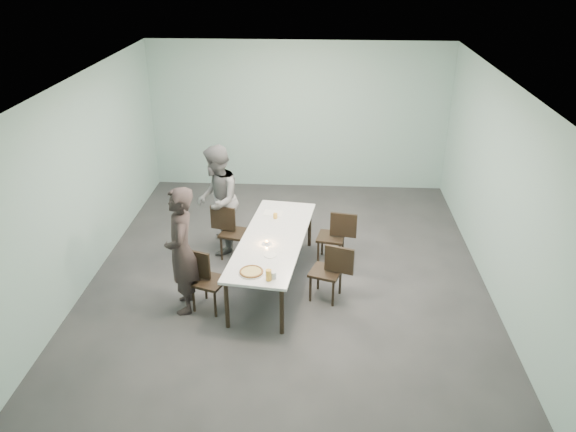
# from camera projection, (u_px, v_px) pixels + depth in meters

# --- Properties ---
(ground) EXTENTS (7.00, 7.00, 0.00)m
(ground) POSITION_uv_depth(u_px,v_px,m) (288.00, 271.00, 8.84)
(ground) COLOR #333335
(ground) RESTS_ON ground
(room_shell) EXTENTS (6.02, 7.02, 3.01)m
(room_shell) POSITION_uv_depth(u_px,v_px,m) (288.00, 149.00, 7.95)
(room_shell) COLOR #97BEB7
(room_shell) RESTS_ON ground
(table) EXTENTS (1.21, 2.69, 0.75)m
(table) POSITION_uv_depth(u_px,v_px,m) (273.00, 241.00, 8.27)
(table) COLOR white
(table) RESTS_ON ground
(chair_near_left) EXTENTS (0.65, 0.53, 0.87)m
(chair_near_left) POSITION_uv_depth(u_px,v_px,m) (204.00, 276.00, 7.77)
(chair_near_left) COLOR black
(chair_near_left) RESTS_ON ground
(chair_far_left) EXTENTS (0.65, 0.51, 0.87)m
(chair_far_left) POSITION_uv_depth(u_px,v_px,m) (230.00, 229.00, 9.06)
(chair_far_left) COLOR black
(chair_far_left) RESTS_ON ground
(chair_near_right) EXTENTS (0.65, 0.53, 0.87)m
(chair_near_right) POSITION_uv_depth(u_px,v_px,m) (331.00, 269.00, 7.94)
(chair_near_right) COLOR black
(chair_near_right) RESTS_ON ground
(chair_far_right) EXTENTS (0.64, 0.49, 0.87)m
(chair_far_right) POSITION_uv_depth(u_px,v_px,m) (336.00, 234.00, 8.90)
(chair_far_right) COLOR black
(chair_far_right) RESTS_ON ground
(diner_near) EXTENTS (0.55, 0.74, 1.83)m
(diner_near) POSITION_uv_depth(u_px,v_px,m) (182.00, 251.00, 7.57)
(diner_near) COLOR black
(diner_near) RESTS_ON ground
(diner_far) EXTENTS (0.76, 0.94, 1.81)m
(diner_far) POSITION_uv_depth(u_px,v_px,m) (217.00, 200.00, 9.08)
(diner_far) COLOR slate
(diner_far) RESTS_ON ground
(pizza) EXTENTS (0.34, 0.34, 0.04)m
(pizza) POSITION_uv_depth(u_px,v_px,m) (251.00, 272.00, 7.36)
(pizza) COLOR white
(pizza) RESTS_ON table
(side_plate) EXTENTS (0.18, 0.18, 0.01)m
(side_plate) POSITION_uv_depth(u_px,v_px,m) (270.00, 255.00, 7.78)
(side_plate) COLOR white
(side_plate) RESTS_ON table
(beer_glass) EXTENTS (0.08, 0.08, 0.15)m
(beer_glass) POSITION_uv_depth(u_px,v_px,m) (269.00, 275.00, 7.18)
(beer_glass) COLOR gold
(beer_glass) RESTS_ON table
(water_tumbler) EXTENTS (0.08, 0.08, 0.09)m
(water_tumbler) POSITION_uv_depth(u_px,v_px,m) (273.00, 275.00, 7.24)
(water_tumbler) COLOR silver
(water_tumbler) RESTS_ON table
(tealight) EXTENTS (0.06, 0.06, 0.05)m
(tealight) POSITION_uv_depth(u_px,v_px,m) (266.00, 243.00, 8.07)
(tealight) COLOR silver
(tealight) RESTS_ON table
(amber_tumbler) EXTENTS (0.07, 0.07, 0.08)m
(amber_tumbler) POSITION_uv_depth(u_px,v_px,m) (275.00, 216.00, 8.82)
(amber_tumbler) COLOR gold
(amber_tumbler) RESTS_ON table
(menu) EXTENTS (0.32, 0.26, 0.01)m
(menu) POSITION_uv_depth(u_px,v_px,m) (273.00, 213.00, 9.00)
(menu) COLOR silver
(menu) RESTS_ON table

